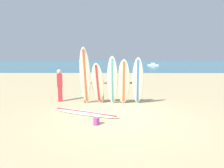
{
  "coord_description": "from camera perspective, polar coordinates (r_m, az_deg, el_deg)",
  "views": [
    {
      "loc": [
        -0.29,
        -6.41,
        2.19
      ],
      "look_at": [
        -0.36,
        2.39,
        0.86
      ],
      "focal_mm": 29.38,
      "sensor_mm": 36.0,
      "label": 1
    }
  ],
  "objects": [
    {
      "name": "ground_plane",
      "position": [
        6.78,
        2.97,
        -10.3
      ],
      "size": [
        120.0,
        120.0,
        0.0
      ],
      "primitive_type": "plane",
      "color": "tan"
    },
    {
      "name": "ocean_water",
      "position": [
        64.44,
        0.72,
        6.61
      ],
      "size": [
        120.0,
        80.0,
        0.01
      ],
      "primitive_type": "cube",
      "color": "teal",
      "rests_on": "ground"
    },
    {
      "name": "surfboard_rack",
      "position": [
        8.63,
        -0.02,
        -1.47
      ],
      "size": [
        2.68,
        0.09,
        1.11
      ],
      "color": "olive",
      "rests_on": "ground"
    },
    {
      "name": "surfboard_leaning_far_left",
      "position": [
        8.27,
        -8.35,
        2.31
      ],
      "size": [
        0.47,
        0.83,
        2.6
      ],
      "color": "silver",
      "rests_on": "ground"
    },
    {
      "name": "surfboard_leaning_left",
      "position": [
        8.37,
        -4.44,
        0.12
      ],
      "size": [
        0.64,
        0.86,
        1.93
      ],
      "color": "silver",
      "rests_on": "ground"
    },
    {
      "name": "surfboard_leaning_center_left",
      "position": [
        8.25,
        0.13,
        1.04
      ],
      "size": [
        0.5,
        0.66,
        2.22
      ],
      "color": "silver",
      "rests_on": "ground"
    },
    {
      "name": "surfboard_leaning_center",
      "position": [
        8.3,
        3.66,
        0.58
      ],
      "size": [
        0.57,
        0.55,
        2.08
      ],
      "color": "beige",
      "rests_on": "ground"
    },
    {
      "name": "surfboard_leaning_center_right",
      "position": [
        8.31,
        8.02,
        0.82
      ],
      "size": [
        0.59,
        0.8,
        2.16
      ],
      "color": "silver",
      "rests_on": "ground"
    },
    {
      "name": "surfboard_lying_on_sand",
      "position": [
        7.26,
        -8.54,
        -8.8
      ],
      "size": [
        2.88,
        1.63,
        0.08
      ],
      "color": "silver",
      "rests_on": "ground"
    },
    {
      "name": "beachgoer_standing",
      "position": [
        9.24,
        -15.95,
        0.02
      ],
      "size": [
        0.29,
        0.23,
        1.58
      ],
      "color": "#D8333F",
      "rests_on": "ground"
    },
    {
      "name": "small_boat_offshore",
      "position": [
        44.92,
        12.62,
        5.89
      ],
      "size": [
        2.61,
        1.15,
        0.71
      ],
      "color": "silver",
      "rests_on": "ocean_water"
    },
    {
      "name": "sand_bucket",
      "position": [
        6.07,
        -4.91,
        -11.43
      ],
      "size": [
        0.21,
        0.21,
        0.23
      ],
      "primitive_type": "cylinder",
      "color": "#A53F8C",
      "rests_on": "ground"
    }
  ]
}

